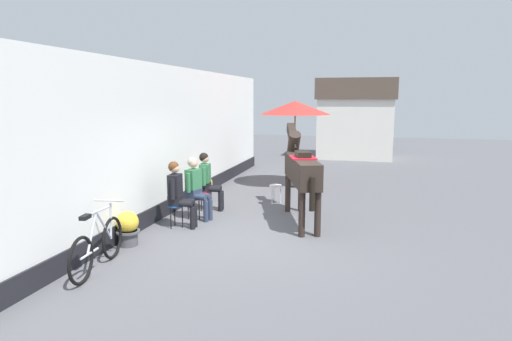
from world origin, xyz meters
TOP-DOWN VIEW (x-y plane):
  - ground_plane at (0.00, 3.00)m, footprint 40.00×40.00m
  - pub_facade_wall at (-2.55, 1.50)m, footprint 0.34×14.00m
  - distant_cottage at (1.40, 11.99)m, footprint 3.40×2.60m
  - seated_visitor_near at (-1.72, -0.09)m, footprint 0.61×0.49m
  - seated_visitor_middle at (-1.61, 0.59)m, footprint 0.61×0.48m
  - seated_visitor_far at (-1.64, 1.41)m, footprint 0.61×0.49m
  - saddled_horse_center at (0.65, 1.01)m, footprint 1.21×2.89m
  - flower_planter_nearest at (-2.14, -1.38)m, footprint 0.43×0.43m
  - flower_planter_farthest at (-2.12, 2.45)m, footprint 0.43×0.43m
  - leaning_bicycle at (-1.98, -2.54)m, footprint 0.50×1.75m
  - cafe_parasol at (-0.13, 4.77)m, footprint 2.10×2.10m
  - spare_stool_white at (-0.24, 2.57)m, footprint 0.32×0.32m

SIDE VIEW (x-z plane):
  - ground_plane at x=0.00m, z-range 0.00..0.00m
  - flower_planter_nearest at x=-2.14m, z-range 0.01..0.65m
  - flower_planter_farthest at x=-2.12m, z-range 0.01..0.65m
  - leaning_bicycle at x=-1.98m, z-range -0.11..0.91m
  - spare_stool_white at x=-0.24m, z-range 0.17..0.63m
  - seated_visitor_near at x=-1.72m, z-range 0.08..1.47m
  - seated_visitor_middle at x=-1.61m, z-range 0.08..1.47m
  - seated_visitor_far at x=-1.64m, z-range 0.08..1.47m
  - saddled_horse_center at x=0.65m, z-range 0.13..2.19m
  - pub_facade_wall at x=-2.55m, z-range -0.16..3.24m
  - distant_cottage at x=1.40m, z-range 0.05..3.55m
  - cafe_parasol at x=-0.13m, z-range 1.07..3.65m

